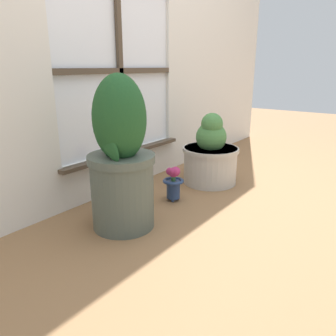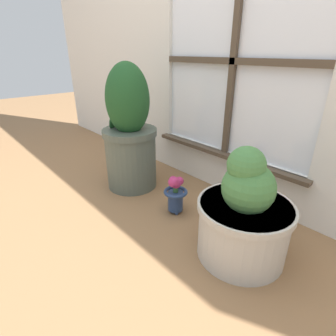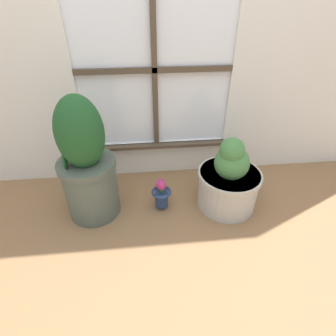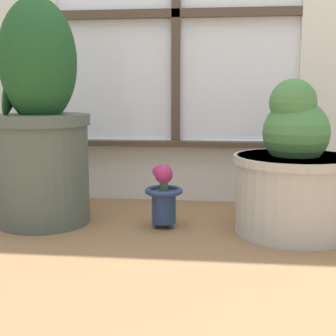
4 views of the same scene
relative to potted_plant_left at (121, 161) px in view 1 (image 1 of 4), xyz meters
name	(u,v)px [view 1 (image 1 of 4)]	position (x,y,z in m)	size (l,w,h in m)	color
ground_plane	(194,206)	(0.44, -0.17, -0.36)	(10.00, 10.00, 0.00)	olive
potted_plant_left	(121,161)	(0.00, 0.00, 0.00)	(0.35, 0.35, 0.80)	#4C564C
potted_plant_right	(210,156)	(0.89, -0.03, -0.16)	(0.41, 0.41, 0.52)	#B7B2A8
flower_vase	(173,182)	(0.44, -0.01, -0.24)	(0.13, 0.13, 0.23)	navy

